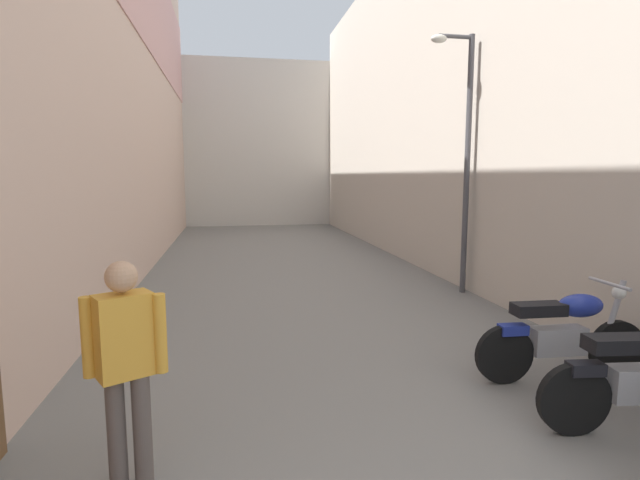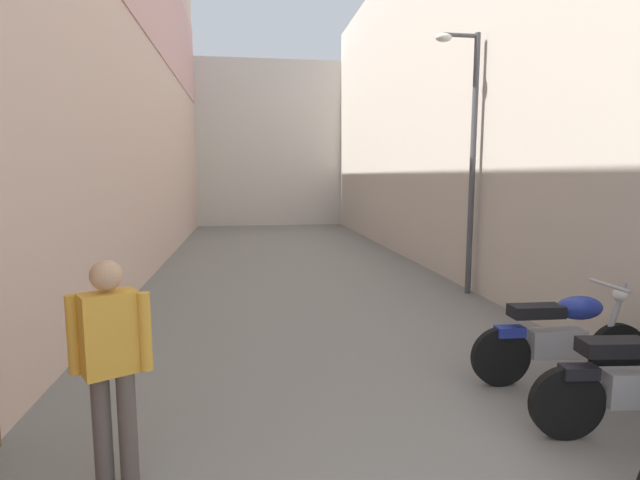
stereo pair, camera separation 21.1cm
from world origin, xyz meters
The scene contains 7 objects.
ground_plane centered at (0.00, 8.43, 0.00)m, with size 36.86×36.86×0.00m, color slate.
building_left centered at (-3.22, 10.40, 4.50)m, with size 0.45×20.86×8.91m.
building_right centered at (3.22, 10.43, 3.95)m, with size 0.45×20.86×7.89m.
building_far_end centered at (0.00, 21.86, 3.43)m, with size 9.05×2.00×6.85m, color beige.
motorcycle_fourth centered at (2.08, 4.38, 0.50)m, with size 1.85×0.58×1.04m.
pedestrian_mid_alley centered at (-1.93, 3.25, 0.92)m, with size 0.52×0.34×1.57m.
street_lamp centered at (2.78, 8.14, 2.63)m, with size 0.79×0.18×4.48m.
Camera 2 is at (-1.05, 0.03, 2.10)m, focal length 27.50 mm.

